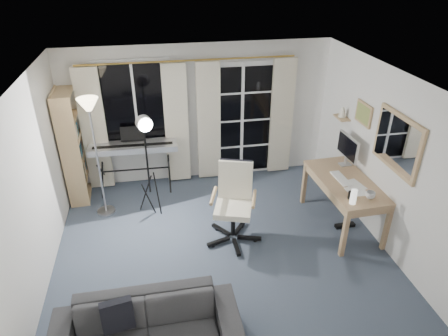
# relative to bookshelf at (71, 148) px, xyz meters

# --- Properties ---
(floor) EXTENTS (4.50, 4.00, 0.02)m
(floor) POSITION_rel_bookshelf_xyz_m (2.12, -1.72, -0.89)
(floor) COLOR #3B4755
(floor) RESTS_ON ground
(window) EXTENTS (1.20, 0.08, 1.40)m
(window) POSITION_rel_bookshelf_xyz_m (1.07, 0.25, 0.62)
(window) COLOR white
(window) RESTS_ON floor
(french_door) EXTENTS (1.32, 0.09, 2.11)m
(french_door) POSITION_rel_bookshelf_xyz_m (2.87, 0.25, 0.15)
(french_door) COLOR white
(french_door) RESTS_ON floor
(curtains) EXTENTS (3.60, 0.07, 2.13)m
(curtains) POSITION_rel_bookshelf_xyz_m (1.98, 0.16, 0.22)
(curtains) COLOR gold
(curtains) RESTS_ON floor
(bookshelf) EXTENTS (0.34, 0.87, 1.85)m
(bookshelf) POSITION_rel_bookshelf_xyz_m (0.00, 0.00, 0.00)
(bookshelf) COLOR tan
(bookshelf) RESTS_ON floor
(torchiere_lamp) EXTENTS (0.38, 0.38, 1.89)m
(torchiere_lamp) POSITION_rel_bookshelf_xyz_m (0.47, -0.63, 0.65)
(torchiere_lamp) COLOR #B2B2B7
(torchiere_lamp) RESTS_ON floor
(keyboard_piano) EXTENTS (1.46, 0.74, 1.05)m
(keyboard_piano) POSITION_rel_bookshelf_xyz_m (0.98, -0.03, -0.08)
(keyboard_piano) COLOR black
(keyboard_piano) RESTS_ON floor
(studio_light) EXTENTS (0.36, 0.37, 1.69)m
(studio_light) POSITION_rel_bookshelf_xyz_m (1.21, -0.82, 0.48)
(studio_light) COLOR black
(studio_light) RESTS_ON floor
(office_chair) EXTENTS (0.80, 0.80, 1.15)m
(office_chair) POSITION_rel_bookshelf_xyz_m (2.37, -1.55, -0.20)
(office_chair) COLOR black
(office_chair) RESTS_ON floor
(desk) EXTENTS (0.77, 1.46, 0.77)m
(desk) POSITION_rel_bookshelf_xyz_m (4.00, -1.60, -0.21)
(desk) COLOR #A07552
(desk) RESTS_ON floor
(monitor) EXTENTS (0.19, 0.55, 0.48)m
(monitor) POSITION_rel_bookshelf_xyz_m (4.20, -1.15, 0.18)
(monitor) COLOR silver
(monitor) RESTS_ON desk
(desk_clutter) EXTENTS (0.43, 0.88, 0.97)m
(desk_clutter) POSITION_rel_bookshelf_xyz_m (3.94, -1.84, -0.28)
(desk_clutter) COLOR white
(desk_clutter) RESTS_ON desk
(mug) EXTENTS (0.13, 0.10, 0.13)m
(mug) POSITION_rel_bookshelf_xyz_m (4.10, -2.10, -0.05)
(mug) COLOR silver
(mug) RESTS_ON desk
(wall_mirror) EXTENTS (0.04, 0.94, 0.74)m
(wall_mirror) POSITION_rel_bookshelf_xyz_m (4.34, -2.07, 0.67)
(wall_mirror) COLOR tan
(wall_mirror) RESTS_ON floor
(framed_print) EXTENTS (0.03, 0.42, 0.32)m
(framed_print) POSITION_rel_bookshelf_xyz_m (4.35, -1.17, 0.72)
(framed_print) COLOR tan
(framed_print) RESTS_ON floor
(wall_shelf) EXTENTS (0.16, 0.30, 0.18)m
(wall_shelf) POSITION_rel_bookshelf_xyz_m (4.28, -0.67, 0.53)
(wall_shelf) COLOR tan
(wall_shelf) RESTS_ON floor
(sofa) EXTENTS (1.92, 0.56, 0.75)m
(sofa) POSITION_rel_bookshelf_xyz_m (1.09, -3.27, -0.50)
(sofa) COLOR #2C2C2F
(sofa) RESTS_ON floor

